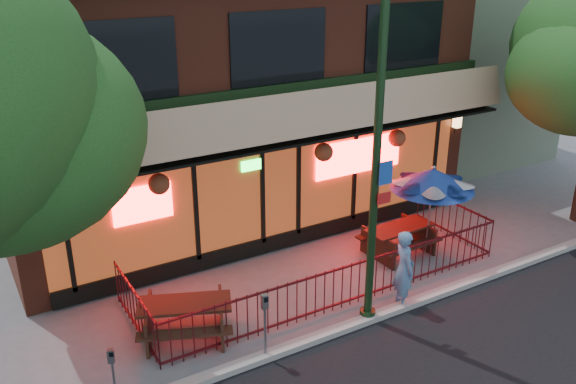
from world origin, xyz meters
name	(u,v)px	position (x,y,z in m)	size (l,w,h in m)	color
ground	(355,309)	(0.00, 0.00, 0.00)	(80.00, 80.00, 0.00)	gray
curb	(370,318)	(0.00, -0.50, 0.06)	(80.00, 0.25, 0.12)	#999993
restaurant_building	(209,60)	(0.00, 7.11, 4.13)	(12.96, 9.49, 8.05)	maroon
neighbor_building	(432,67)	(9.00, 7.70, 3.00)	(6.00, 7.00, 6.00)	slate
patio_fence	(343,272)	(0.00, 0.50, 0.63)	(8.44, 2.62, 1.00)	#490F15
street_light	(376,174)	(0.00, -0.40, 3.15)	(0.43, 0.32, 7.00)	black
picnic_table_left	(185,314)	(-3.42, 0.91, 0.50)	(2.17, 1.95, 0.76)	#3E2216
picnic_table_right	(399,236)	(2.39, 1.49, 0.48)	(1.76, 1.38, 0.73)	#381D13
patio_umbrella	(433,179)	(3.05, 1.19, 1.95)	(1.99, 2.00, 2.28)	gray
pedestrian	(404,269)	(0.95, -0.35, 0.86)	(0.63, 0.41, 1.72)	#5983B2
parking_meter_near	(265,316)	(-2.42, -0.48, 0.92)	(0.13, 0.12, 1.36)	gray
parking_meter_far	(113,369)	(-5.15, -0.40, 0.80)	(0.13, 0.12, 1.18)	gray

